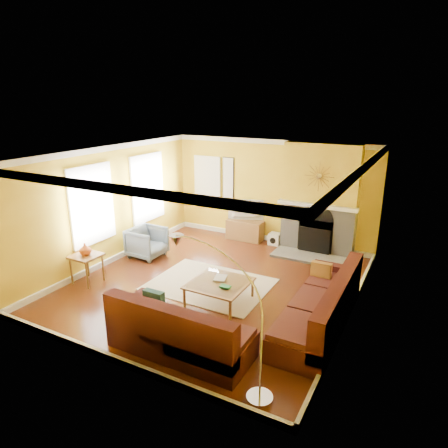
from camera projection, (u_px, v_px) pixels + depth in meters
The scene contains 27 objects.
floor at pixel (215, 284), 8.34m from camera, with size 5.50×6.00×0.02m, color #602B14.
ceiling at pixel (214, 153), 7.51m from camera, with size 5.50×6.00×0.02m, color white.
wall_back at pixel (271, 192), 10.46m from camera, with size 5.50×0.02×2.70m, color gold.
wall_front at pixel (106, 281), 5.40m from camera, with size 5.50×0.02×2.70m, color gold.
wall_left at pixel (110, 205), 9.16m from camera, with size 0.02×6.00×2.70m, color gold.
wall_right at pixel (358, 245), 6.69m from camera, with size 0.02×6.00×2.70m, color gold.
baseboard at pixel (215, 281), 8.32m from camera, with size 5.50×6.00×0.12m, color white, non-canonical shape.
crown_molding at pixel (215, 157), 7.53m from camera, with size 5.50×6.00×0.12m, color white, non-canonical shape.
window_left_near at pixel (147, 188), 10.19m from camera, with size 0.06×1.22×1.72m, color white.
window_left_far at pixel (91, 205), 8.59m from camera, with size 0.06×1.22×1.72m, color white.
window_back at pixel (207, 178), 11.20m from camera, with size 0.82×0.06×1.22m, color white.
wall_art at pixel (228, 178), 10.91m from camera, with size 0.34×0.04×1.14m, color white.
fireplace at pixel (320, 199), 9.67m from camera, with size 1.80×0.40×2.70m, color gray, non-canonical shape.
mantel at pixel (317, 205), 9.50m from camera, with size 1.92×0.22×0.08m, color white.
hearth at pixel (310, 257), 9.61m from camera, with size 1.80×0.70×0.06m, color gray.
sunburst at pixel (319, 176), 9.30m from camera, with size 0.70×0.04×0.70m, color olive, non-canonical shape.
rug at pixel (210, 284), 8.27m from camera, with size 2.40×1.80×0.02m, color beige.
sectional_sofa at pixel (247, 295), 6.90m from camera, with size 3.18×3.53×0.90m, color #471916, non-canonical shape.
coffee_table at pixel (219, 292), 7.53m from camera, with size 1.06×1.06×0.42m, color white, non-canonical shape.
media_console at pixel (245, 230), 10.84m from camera, with size 0.98×0.44×0.54m, color olive.
tv at pixel (245, 210), 10.68m from camera, with size 0.97×0.13×0.56m, color black.
subwoofer at pixel (275, 239), 10.50m from camera, with size 0.30×0.30×0.30m, color white.
armchair at pixel (147, 242), 9.64m from camera, with size 0.78×0.80×0.73m, color slate.
side_table at pixel (87, 269), 8.31m from camera, with size 0.56×0.56×0.61m, color olive, non-canonical shape.
vase at pixel (85, 249), 8.17m from camera, with size 0.25×0.25×0.26m, color #D8591E.
book at pixel (215, 277), 7.62m from camera, with size 0.22×0.30×0.03m, color white.
arc_lamp at pixel (222, 319), 5.07m from camera, with size 1.31×0.36×2.05m, color silver, non-canonical shape.
Camera 1 is at (3.71, -6.59, 3.73)m, focal length 32.00 mm.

